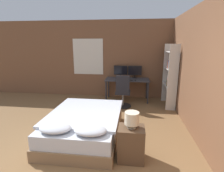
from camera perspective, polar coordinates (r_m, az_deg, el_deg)
wall_back at (r=6.28m, az=-0.15°, el=8.61°), size 12.00×0.08×2.70m
wall_side_right at (r=3.69m, az=27.60°, el=3.29°), size 0.06×12.00×2.70m
bed at (r=3.77m, az=-8.91°, el=-12.43°), size 1.44×1.94×0.60m
nightstand at (r=3.08m, az=6.25°, el=-18.20°), size 0.43×0.36×0.59m
bedside_lamp at (r=2.87m, az=6.49°, el=-10.48°), size 0.23×0.23×0.27m
desk at (r=5.94m, az=5.01°, el=1.47°), size 1.47×0.68×0.74m
monitor_left at (r=6.12m, az=2.84°, el=5.01°), size 0.47×0.16×0.42m
monitor_right at (r=6.11m, az=7.49°, el=4.88°), size 0.47×0.16×0.42m
keyboard at (r=5.69m, az=4.93°, el=1.90°), size 0.36×0.13×0.02m
computer_mouse at (r=5.68m, az=7.66°, el=1.91°), size 0.07×0.05×0.04m
office_chair at (r=5.32m, az=3.54°, el=-2.79°), size 0.52×0.52×1.01m
bookshelf at (r=5.52m, az=18.64°, el=4.06°), size 0.28×0.90×1.90m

